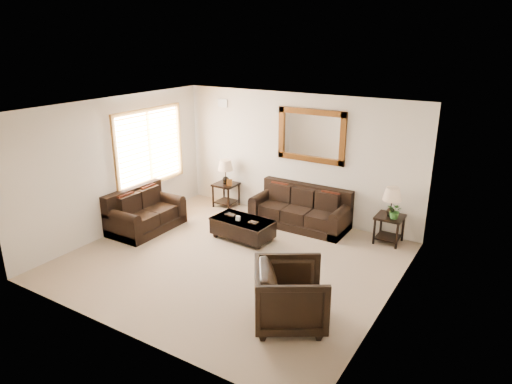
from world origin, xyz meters
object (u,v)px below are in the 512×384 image
Objects in this scene: armchair at (291,293)px; end_table_left at (226,176)px; sofa at (301,212)px; loveseat at (144,215)px; coffee_table at (243,227)px; end_table_right at (391,207)px.

end_table_left is at bearing 13.45° from armchair.
loveseat is (-2.66, -1.87, 0.01)m from sofa.
armchair is at bearing -108.37° from loveseat.
coffee_table is 1.27× the size of armchair.
loveseat is 4.92m from end_table_right.
sofa is at bearing -176.60° from end_table_right.
sofa is 2.07× the size of armchair.
loveseat is 1.54× the size of armchair.
coffee_table is at bearing -151.92° from end_table_right.
loveseat is 1.21× the size of coffee_table.
loveseat is 2.10m from coffee_table.
end_table_left is 3.82m from end_table_right.
armchair is (1.43, -3.23, 0.19)m from sofa.
coffee_table is at bearing -72.06° from loveseat.
sofa is 1.63× the size of coffee_table.
armchair is (-0.40, -3.34, -0.24)m from end_table_right.
end_table_left reaches higher than coffee_table.
armchair is (2.09, -2.01, 0.23)m from coffee_table.
end_table_right is (4.49, 1.98, 0.41)m from loveseat.
end_table_left is at bearing -179.96° from end_table_right.
end_table_left is 0.90× the size of coffee_table.
armchair is at bearing -66.12° from sofa.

